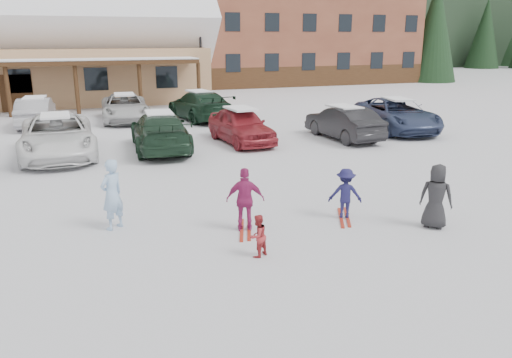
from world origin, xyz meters
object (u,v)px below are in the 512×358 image
object	(u,v)px
lamp_post	(201,46)
bystander_dark	(436,196)
child_navy	(345,194)
parked_car_5	(344,123)
parked_car_3	(160,131)
parked_car_10	(125,108)
parked_car_6	(396,115)
adult_skier	(112,195)
parked_car_11	(199,105)
child_magenta	(245,200)
parked_car_2	(57,136)
toddler_red	(258,236)
parked_car_4	(241,126)
parked_car_9	(36,112)

from	to	relation	value
lamp_post	bystander_dark	xyz separation A→B (m)	(-0.62, -25.48, -2.96)
child_navy	parked_car_5	bearing A→B (deg)	-94.05
parked_car_3	parked_car_10	bearing A→B (deg)	-82.24
lamp_post	parked_car_6	size ratio (longest dim) A/B	1.20
lamp_post	bystander_dark	world-z (taller)	lamp_post
adult_skier	parked_car_11	distance (m)	16.01
child_magenta	parked_car_2	world-z (taller)	parked_car_2
adult_skier	parked_car_5	xyz separation A→B (m)	(10.36, 7.63, -0.12)
toddler_red	parked_car_11	world-z (taller)	parked_car_11
toddler_red	parked_car_11	size ratio (longest dim) A/B	0.17
lamp_post	child_magenta	world-z (taller)	lamp_post
parked_car_2	parked_car_5	xyz separation A→B (m)	(11.74, -0.66, -0.07)
child_magenta	parked_car_4	world-z (taller)	child_magenta
toddler_red	parked_car_9	bearing A→B (deg)	-102.61
parked_car_5	parked_car_10	bearing A→B (deg)	-47.60
child_magenta	parked_car_10	world-z (taller)	child_magenta
parked_car_2	parked_car_4	world-z (taller)	parked_car_2
child_magenta	lamp_post	bearing A→B (deg)	-82.39
child_navy	parked_car_10	size ratio (longest dim) A/B	0.25
child_navy	parked_car_10	xyz separation A→B (m)	(-3.64, 17.06, 0.08)
adult_skier	parked_car_5	bearing A→B (deg)	177.69
toddler_red	parked_car_9	world-z (taller)	parked_car_9
child_navy	parked_car_4	size ratio (longest dim) A/B	0.29
lamp_post	child_navy	xyz separation A→B (m)	(-2.30, -24.21, -3.09)
toddler_red	adult_skier	bearing A→B (deg)	-72.85
parked_car_10	child_navy	bearing A→B (deg)	-75.17
parked_car_4	parked_car_5	size ratio (longest dim) A/B	0.99
parked_car_3	parked_car_10	world-z (taller)	parked_car_3
parked_car_9	child_magenta	bearing A→B (deg)	110.64
parked_car_10	parked_car_2	bearing A→B (deg)	-110.10
child_magenta	parked_car_5	bearing A→B (deg)	-111.44
toddler_red	parked_car_6	xyz separation A→B (m)	(11.06, 11.13, 0.32)
lamp_post	toddler_red	xyz separation A→B (m)	(-5.10, -25.61, -3.28)
parked_car_2	parked_car_3	world-z (taller)	parked_car_2
parked_car_6	bystander_dark	bearing A→B (deg)	-111.91
parked_car_6	parked_car_11	world-z (taller)	parked_car_11
parked_car_9	parked_car_3	bearing A→B (deg)	126.02
bystander_dark	parked_car_2	world-z (taller)	parked_car_2
parked_car_2	parked_car_11	distance (m)	9.70
parked_car_3	parked_car_5	bearing A→B (deg)	-179.94
lamp_post	adult_skier	xyz separation A→B (m)	(-7.76, -23.01, -2.88)
toddler_red	parked_car_4	xyz separation A→B (m)	(3.21, 10.96, 0.29)
adult_skier	toddler_red	world-z (taller)	adult_skier
parked_car_4	lamp_post	bearing A→B (deg)	77.57
parked_car_2	child_magenta	bearing A→B (deg)	-67.41
parked_car_2	parked_car_10	distance (m)	8.21
parked_car_3	parked_car_4	distance (m)	3.46
bystander_dark	parked_car_11	size ratio (longest dim) A/B	0.29
adult_skier	parked_car_9	world-z (taller)	adult_skier
child_navy	bystander_dark	distance (m)	2.11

